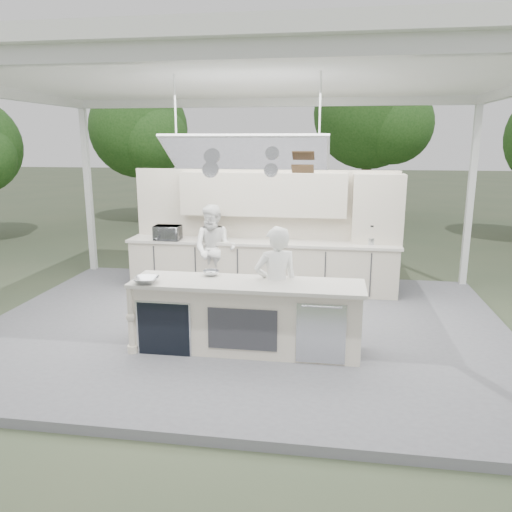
% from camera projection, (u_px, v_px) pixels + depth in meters
% --- Properties ---
extents(ground, '(90.00, 90.00, 0.00)m').
position_uv_depth(ground, '(244.00, 332.00, 7.74)').
color(ground, '#464C34').
rests_on(ground, ground).
extents(stage_deck, '(8.00, 6.00, 0.12)m').
position_uv_depth(stage_deck, '(244.00, 328.00, 7.73)').
color(stage_deck, slate).
rests_on(stage_deck, ground).
extents(tent, '(8.20, 6.20, 3.86)m').
position_uv_depth(tent, '(243.00, 80.00, 6.89)').
color(tent, white).
rests_on(tent, ground).
extents(demo_island, '(3.10, 0.79, 0.95)m').
position_uv_depth(demo_island, '(245.00, 316.00, 6.70)').
color(demo_island, beige).
rests_on(demo_island, stage_deck).
extents(back_counter, '(5.08, 0.72, 0.95)m').
position_uv_depth(back_counter, '(262.00, 265.00, 9.44)').
color(back_counter, beige).
rests_on(back_counter, stage_deck).
extents(back_wall_unit, '(5.05, 0.48, 2.25)m').
position_uv_depth(back_wall_unit, '(287.00, 213.00, 9.36)').
color(back_wall_unit, beige).
rests_on(back_wall_unit, stage_deck).
extents(tree_cluster, '(19.55, 9.40, 5.85)m').
position_uv_depth(tree_cluster, '(290.00, 128.00, 16.43)').
color(tree_cluster, brown).
rests_on(tree_cluster, ground).
extents(head_chef, '(0.72, 0.60, 1.67)m').
position_uv_depth(head_chef, '(276.00, 287.00, 6.79)').
color(head_chef, white).
rests_on(head_chef, stage_deck).
extents(sous_chef, '(0.82, 0.65, 1.65)m').
position_uv_depth(sous_chef, '(214.00, 250.00, 9.14)').
color(sous_chef, white).
rests_on(sous_chef, stage_deck).
extents(toaster_oven, '(0.50, 0.34, 0.27)m').
position_uv_depth(toaster_oven, '(168.00, 233.00, 9.37)').
color(toaster_oven, '#B2B5B9').
rests_on(toaster_oven, back_counter).
extents(bowl_large, '(0.34, 0.34, 0.08)m').
position_uv_depth(bowl_large, '(146.00, 280.00, 6.55)').
color(bowl_large, '#B7BABE').
rests_on(bowl_large, demo_island).
extents(bowl_small, '(0.24, 0.24, 0.07)m').
position_uv_depth(bowl_small, '(211.00, 273.00, 6.92)').
color(bowl_small, silver).
rests_on(bowl_small, demo_island).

